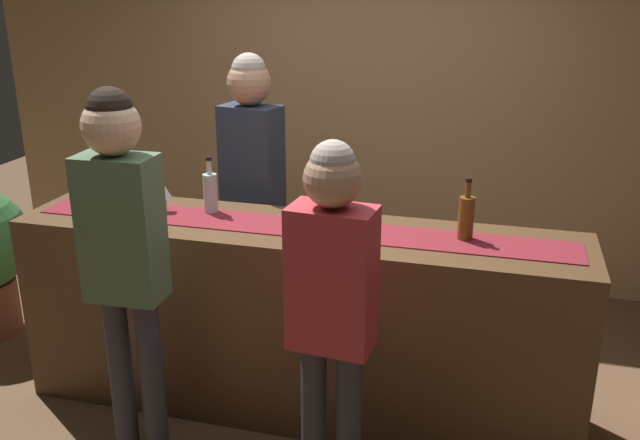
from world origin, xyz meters
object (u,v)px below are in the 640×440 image
Objects in this scene: customer_sipping at (332,294)px; wine_glass_near_customer at (121,194)px; wine_bottle_amber at (466,217)px; wine_glass_mid_counter at (165,193)px; wine_bottle_clear at (210,192)px; bartender at (252,170)px; customer_browsing at (123,239)px.

wine_glass_near_customer is at bearing 159.95° from customer_sipping.
wine_bottle_amber is 2.10× the size of wine_glass_mid_counter.
wine_bottle_clear is at bearing 143.90° from customer_sipping.
wine_glass_near_customer is at bearing -163.22° from wine_bottle_clear.
wine_bottle_clear is at bearing 13.19° from wine_glass_mid_counter.
customer_sipping is at bearing -41.05° from wine_bottle_clear.
customer_sipping reaches higher than wine_bottle_clear.
wine_glass_near_customer is 1.00× the size of wine_glass_mid_counter.
bartender is (0.05, 0.48, -0.01)m from wine_bottle_clear.
customer_browsing is at bearing 92.91° from bartender.
wine_glass_near_customer is 0.09× the size of customer_sipping.
customer_sipping is at bearing -124.82° from wine_bottle_amber.
bartender reaches higher than wine_bottle_clear.
wine_glass_mid_counter is 1.28m from customer_sipping.
wine_bottle_clear is 0.24m from wine_glass_mid_counter.
customer_browsing is (0.32, -0.54, -0.02)m from wine_glass_near_customer.
wine_bottle_clear is at bearing 95.46° from bartender.
customer_sipping is (0.84, -0.73, -0.14)m from wine_bottle_clear.
wine_bottle_clear is 0.68m from customer_browsing.
wine_glass_mid_counter is at bearing 73.71° from bartender.
bartender reaches higher than customer_sipping.
wine_bottle_clear reaches higher than wine_glass_mid_counter.
wine_glass_mid_counter is at bearing 20.55° from wine_glass_near_customer.
customer_sipping reaches higher than wine_glass_mid_counter.
wine_glass_mid_counter is 0.08× the size of customer_browsing.
wine_glass_near_customer is (-1.76, -0.08, -0.01)m from wine_bottle_amber.
bartender is (0.28, 0.54, 0.00)m from wine_glass_mid_counter.
wine_bottle_amber is at bearing 60.13° from customer_sipping.
customer_browsing is at bearing -100.33° from wine_bottle_clear.
wine_glass_mid_counter is at bearing 98.26° from customer_browsing.
wine_bottle_amber is 0.17× the size of customer_browsing.
wine_bottle_clear is 0.19× the size of customer_sipping.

